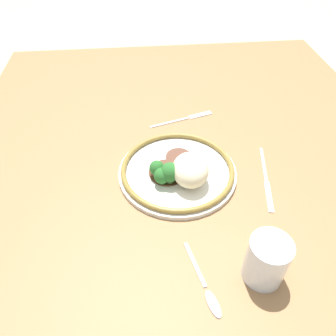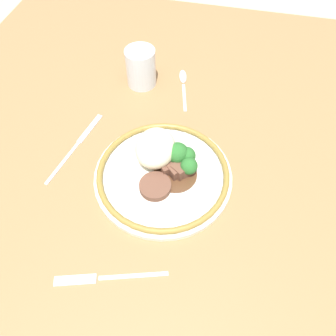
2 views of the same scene
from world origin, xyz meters
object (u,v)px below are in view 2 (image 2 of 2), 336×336
(fork, at_px, (100,278))
(knife, at_px, (77,144))
(juice_glass, at_px, (141,69))
(spoon, at_px, (183,81))
(plate, at_px, (163,168))

(fork, distance_m, knife, 0.30)
(juice_glass, xyz_separation_m, fork, (-0.49, -0.06, -0.04))
(knife, distance_m, spoon, 0.31)
(fork, relative_size, spoon, 1.24)
(fork, bearing_deg, spoon, -111.06)
(juice_glass, distance_m, spoon, 0.11)
(juice_glass, bearing_deg, fork, -172.73)
(plate, bearing_deg, juice_glass, 24.26)
(plate, relative_size, fork, 1.49)
(spoon, bearing_deg, juice_glass, 90.94)
(plate, relative_size, knife, 1.33)
(plate, bearing_deg, fork, 166.66)
(plate, bearing_deg, knife, 80.89)
(knife, height_order, spoon, spoon)
(plate, height_order, knife, plate)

